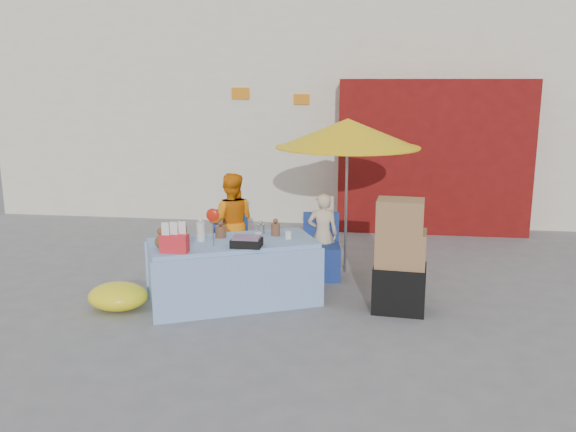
# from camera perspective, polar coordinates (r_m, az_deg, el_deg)

# --- Properties ---
(ground) EXTENTS (80.00, 80.00, 0.00)m
(ground) POSITION_cam_1_polar(r_m,az_deg,el_deg) (6.98, -2.30, -9.06)
(ground) COLOR slate
(ground) RESTS_ON ground
(backdrop) EXTENTS (14.00, 8.00, 7.80)m
(backdrop) POSITION_cam_1_polar(r_m,az_deg,el_deg) (13.92, 5.39, 14.68)
(backdrop) COLOR silver
(backdrop) RESTS_ON ground
(market_table) EXTENTS (2.15, 1.64, 1.18)m
(market_table) POSITION_cam_1_polar(r_m,az_deg,el_deg) (7.21, -5.22, -5.13)
(market_table) COLOR #9CC9FB
(market_table) RESTS_ON ground
(chair_left) EXTENTS (0.54, 0.53, 0.85)m
(chair_left) POSITION_cam_1_polar(r_m,az_deg,el_deg) (8.30, -5.51, -3.70)
(chair_left) COLOR navy
(chair_left) RESTS_ON ground
(chair_right) EXTENTS (0.54, 0.53, 0.85)m
(chair_right) POSITION_cam_1_polar(r_m,az_deg,el_deg) (8.11, 3.14, -4.05)
(chair_right) COLOR navy
(chair_right) RESTS_ON ground
(vendor_orange) EXTENTS (0.72, 0.60, 1.36)m
(vendor_orange) POSITION_cam_1_polar(r_m,az_deg,el_deg) (8.32, -5.35, -0.62)
(vendor_orange) COLOR orange
(vendor_orange) RESTS_ON ground
(vendor_beige) EXTENTS (0.44, 0.32, 1.12)m
(vendor_beige) POSITION_cam_1_polar(r_m,az_deg,el_deg) (8.16, 3.26, -1.73)
(vendor_beige) COLOR beige
(vendor_beige) RESTS_ON ground
(umbrella) EXTENTS (1.90, 1.90, 2.09)m
(umbrella) POSITION_cam_1_polar(r_m,az_deg,el_deg) (8.07, 5.61, 7.67)
(umbrella) COLOR gray
(umbrella) RESTS_ON ground
(box_stack) EXTENTS (0.62, 0.53, 1.29)m
(box_stack) POSITION_cam_1_polar(r_m,az_deg,el_deg) (6.98, 10.42, -4.08)
(box_stack) COLOR black
(box_stack) RESTS_ON ground
(tarp_bundle) EXTENTS (0.81, 0.72, 0.31)m
(tarp_bundle) POSITION_cam_1_polar(r_m,az_deg,el_deg) (7.30, -15.61, -7.26)
(tarp_bundle) COLOR yellow
(tarp_bundle) RESTS_ON ground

